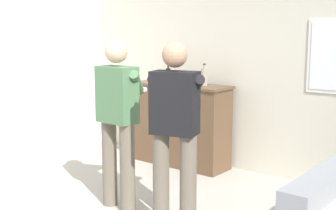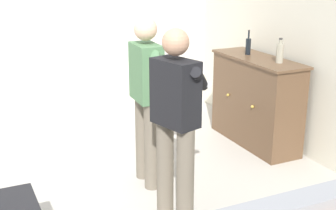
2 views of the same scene
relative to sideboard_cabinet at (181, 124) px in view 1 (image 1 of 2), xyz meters
name	(u,v)px [view 1 (image 1 of 2)]	position (x,y,z in m)	size (l,w,h in m)	color
wall_back_with_window	(250,60)	(0.80, 0.36, 0.86)	(5.20, 0.15, 2.80)	beige
sideboard_cabinet	(181,124)	(0.00, 0.00, 0.00)	(1.35, 0.49, 1.08)	brown
bottle_wine_green	(168,75)	(-0.21, -0.01, 0.64)	(0.06, 0.06, 0.30)	black
bottle_liquor_amber	(204,77)	(0.33, 0.04, 0.65)	(0.08, 0.08, 0.28)	gray
person_standing_left	(118,116)	(0.43, -1.60, 0.40)	(0.56, 0.48, 1.68)	#6B6051
person_standing_right	(175,127)	(1.18, -1.65, 0.40)	(0.54, 0.52, 1.68)	#6B6051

